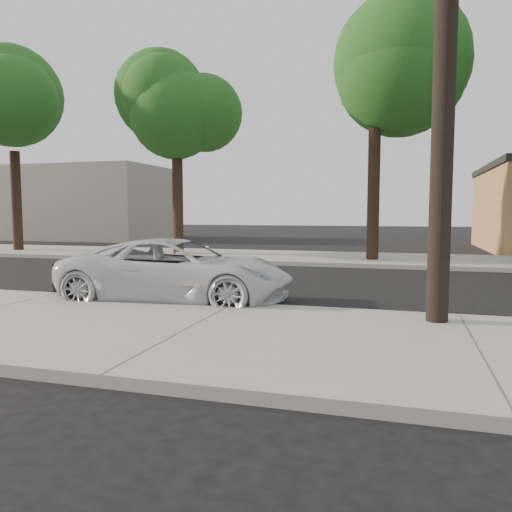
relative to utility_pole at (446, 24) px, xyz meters
name	(u,v)px	position (x,y,z in m)	size (l,w,h in m)	color
ground	(264,294)	(-3.60, 2.70, -4.70)	(120.00, 120.00, 0.00)	black
near_sidewalk	(186,334)	(-3.60, -1.60, -4.62)	(90.00, 4.40, 0.15)	gray
far_sidewalk	(321,258)	(-3.60, 11.20, -4.62)	(90.00, 5.00, 0.15)	gray
curb_near	(234,307)	(-3.60, 0.60, -4.62)	(90.00, 0.12, 0.16)	#9E9B93
building_far	(71,204)	(-23.60, 22.70, -2.20)	(14.00, 8.00, 5.00)	gray
utility_pole	(446,24)	(0.00, 0.00, 0.00)	(1.40, 0.34, 9.00)	black
tree_a	(14,108)	(-17.40, 10.55, 1.83)	(4.65, 4.50, 9.00)	black
tree_b	(179,107)	(-9.41, 10.76, 1.45)	(4.34, 4.20, 8.45)	black
tree_c	(382,69)	(-1.38, 10.34, 2.21)	(4.96, 4.80, 9.55)	black
police_cruiser	(178,271)	(-5.01, 1.12, -4.03)	(2.20, 4.77, 1.33)	silver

